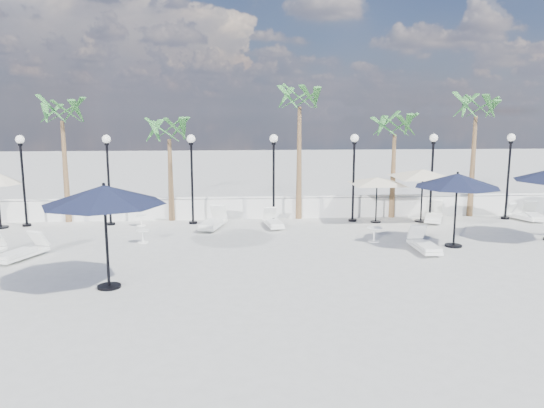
{
  "coord_description": "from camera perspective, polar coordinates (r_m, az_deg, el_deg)",
  "views": [
    {
      "loc": [
        -1.7,
        -16.14,
        4.81
      ],
      "look_at": [
        -0.35,
        2.65,
        1.5
      ],
      "focal_mm": 35.0,
      "sensor_mm": 36.0,
      "label": 1
    }
  ],
  "objects": [
    {
      "name": "balustrade",
      "position": [
        24.1,
        -0.0,
        -0.42
      ],
      "size": [
        26.0,
        0.3,
        1.01
      ],
      "color": "silver",
      "rests_on": "ground"
    },
    {
      "name": "palm_1",
      "position": [
        23.63,
        -11.0,
        7.22
      ],
      "size": [
        2.6,
        2.6,
        4.7
      ],
      "color": "brown",
      "rests_on": "ground"
    },
    {
      "name": "lounger_2",
      "position": [
        22.14,
        -6.36,
        -1.95
      ],
      "size": [
        1.19,
        2.19,
        0.78
      ],
      "rotation": [
        0.0,
        0.0,
        -0.26
      ],
      "color": "silver",
      "rests_on": "ground"
    },
    {
      "name": "lounger_4",
      "position": [
        19.17,
        16.04,
        -4.21
      ],
      "size": [
        0.66,
        1.94,
        0.72
      ],
      "rotation": [
        0.0,
        0.0,
        0.01
      ],
      "color": "silver",
      "rests_on": "ground"
    },
    {
      "name": "palm_4",
      "position": [
        25.86,
        21.1,
        9.13
      ],
      "size": [
        2.6,
        2.6,
        5.7
      ],
      "color": "brown",
      "rests_on": "ground"
    },
    {
      "name": "ground",
      "position": [
        16.93,
        1.83,
        -6.55
      ],
      "size": [
        100.0,
        100.0,
        0.0
      ],
      "primitive_type": "plane",
      "color": "#A3A29E",
      "rests_on": "ground"
    },
    {
      "name": "lamppost_3",
      "position": [
        22.83,
        0.18,
        4.14
      ],
      "size": [
        0.36,
        0.36,
        3.84
      ],
      "color": "black",
      "rests_on": "ground"
    },
    {
      "name": "parasol_navy_mid",
      "position": [
        19.8,
        19.31,
        2.37
      ],
      "size": [
        3.03,
        3.03,
        2.72
      ],
      "color": "black",
      "rests_on": "ground"
    },
    {
      "name": "lamppost_0",
      "position": [
        24.4,
        -25.28,
        3.56
      ],
      "size": [
        0.36,
        0.36,
        3.84
      ],
      "color": "black",
      "rests_on": "ground"
    },
    {
      "name": "palm_0",
      "position": [
        24.55,
        -21.67,
        8.63
      ],
      "size": [
        2.6,
        2.6,
        5.5
      ],
      "color": "brown",
      "rests_on": "ground"
    },
    {
      "name": "lamppost_5",
      "position": [
        24.37,
        16.87,
        4.08
      ],
      "size": [
        0.36,
        0.36,
        3.84
      ],
      "color": "black",
      "rests_on": "ground"
    },
    {
      "name": "lamppost_6",
      "position": [
        25.83,
        24.16,
        3.94
      ],
      "size": [
        0.36,
        0.36,
        3.84
      ],
      "color": "black",
      "rests_on": "ground"
    },
    {
      "name": "lamppost_1",
      "position": [
        23.37,
        -17.24,
        3.83
      ],
      "size": [
        0.36,
        0.36,
        3.84
      ],
      "color": "black",
      "rests_on": "ground"
    },
    {
      "name": "lamppost_4",
      "position": [
        23.35,
        8.8,
        4.15
      ],
      "size": [
        0.36,
        0.36,
        3.84
      ],
      "color": "black",
      "rests_on": "ground"
    },
    {
      "name": "lamppost_2",
      "position": [
        22.83,
        -8.64,
        4.02
      ],
      "size": [
        0.36,
        0.36,
        3.84
      ],
      "color": "black",
      "rests_on": "ground"
    },
    {
      "name": "lounger_1",
      "position": [
        19.32,
        -25.28,
        -4.68
      ],
      "size": [
        1.33,
        2.03,
        0.73
      ],
      "rotation": [
        0.0,
        0.0,
        -0.4
      ],
      "color": "silver",
      "rests_on": "ground"
    },
    {
      "name": "lounger_7",
      "position": [
        26.17,
        25.25,
        -1.13
      ],
      "size": [
        1.09,
        1.7,
        0.61
      ],
      "rotation": [
        0.0,
        0.0,
        0.38
      ],
      "color": "silver",
      "rests_on": "ground"
    },
    {
      "name": "parasol_cream_sq_a",
      "position": [
        23.35,
        11.25,
        2.81
      ],
      "size": [
        4.35,
        4.35,
        2.14
      ],
      "color": "black",
      "rests_on": "ground"
    },
    {
      "name": "side_table_0",
      "position": [
        23.14,
        -13.87,
        -1.62
      ],
      "size": [
        0.48,
        0.48,
        0.46
      ],
      "color": "silver",
      "rests_on": "ground"
    },
    {
      "name": "side_table_2",
      "position": [
        20.14,
        10.93,
        -3.08
      ],
      "size": [
        0.56,
        0.56,
        0.54
      ],
      "color": "silver",
      "rests_on": "ground"
    },
    {
      "name": "side_table_1",
      "position": [
        20.2,
        -13.72,
        -3.26
      ],
      "size": [
        0.49,
        0.49,
        0.48
      ],
      "color": "silver",
      "rests_on": "ground"
    },
    {
      "name": "lounger_3",
      "position": [
        22.24,
        0.15,
        -1.93
      ],
      "size": [
        0.83,
        1.85,
        0.67
      ],
      "rotation": [
        0.0,
        0.0,
        0.14
      ],
      "color": "silver",
      "rests_on": "ground"
    },
    {
      "name": "palm_3",
      "position": [
        24.54,
        13.07,
        7.7
      ],
      "size": [
        2.6,
        2.6,
        4.9
      ],
      "color": "brown",
      "rests_on": "ground"
    },
    {
      "name": "lounger_8",
      "position": [
        26.44,
        26.27,
        -1.05
      ],
      "size": [
        1.11,
        1.92,
        0.69
      ],
      "rotation": [
        0.0,
        0.0,
        -0.31
      ],
      "color": "silver",
      "rests_on": "ground"
    },
    {
      "name": "parasol_cream_sq_b",
      "position": [
        23.93,
        15.95,
        3.58
      ],
      "size": [
        4.98,
        4.98,
        2.5
      ],
      "color": "black",
      "rests_on": "ground"
    },
    {
      "name": "lounger_5",
      "position": [
        24.45,
        17.02,
        -1.19
      ],
      "size": [
        1.45,
        2.18,
        0.78
      ],
      "rotation": [
        0.0,
        0.0,
        -0.41
      ],
      "color": "silver",
      "rests_on": "ground"
    },
    {
      "name": "parasol_navy_left",
      "position": [
        14.88,
        -17.61,
        0.89
      ],
      "size": [
        3.32,
        3.32,
        2.93
      ],
      "color": "black",
      "rests_on": "ground"
    },
    {
      "name": "palm_2",
      "position": [
        23.62,
        2.99,
        10.69
      ],
      "size": [
        2.6,
        2.6,
        6.1
      ],
      "color": "brown",
      "rests_on": "ground"
    }
  ]
}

